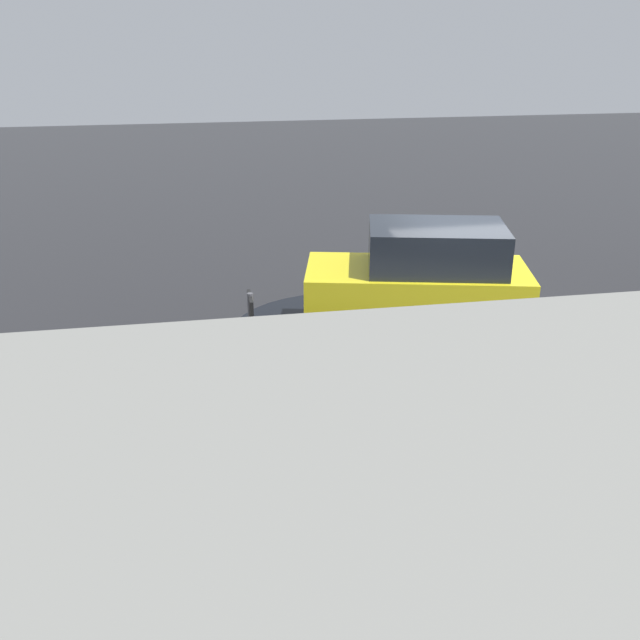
{
  "coord_description": "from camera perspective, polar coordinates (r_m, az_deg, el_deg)",
  "views": [
    {
      "loc": [
        4.8,
        11.52,
        5.33
      ],
      "look_at": [
        3.0,
        1.2,
        0.9
      ],
      "focal_mm": 40.0,
      "sensor_mm": 36.0,
      "label": 1
    }
  ],
  "objects": [
    {
      "name": "sign_post",
      "position": [
        8.62,
        -5.42,
        -2.98
      ],
      "size": [
        0.07,
        0.44,
        2.4
      ],
      "color": "#4C4C51",
      "rests_on": "ground"
    },
    {
      "name": "ground_plane",
      "position": [
        13.57,
        11.68,
        -0.7
      ],
      "size": [
        60.0,
        60.0,
        0.0
      ],
      "primitive_type": "plane",
      "color": "black"
    },
    {
      "name": "fire_hydrant",
      "position": [
        10.49,
        -5.06,
        -5.21
      ],
      "size": [
        0.42,
        0.31,
        0.8
      ],
      "color": "#197A2D",
      "rests_on": "ground"
    },
    {
      "name": "moving_hatchback",
      "position": [
        12.78,
        8.13,
        3.01
      ],
      "size": [
        4.18,
        2.53,
        2.06
      ],
      "color": "yellow",
      "rests_on": "ground"
    },
    {
      "name": "puddle_patch",
      "position": [
        13.16,
        1.5,
        -0.94
      ],
      "size": [
        4.03,
        4.03,
        0.01
      ],
      "primitive_type": "cylinder",
      "color": "black",
      "rests_on": "ground"
    },
    {
      "name": "kerb_strip",
      "position": [
        10.24,
        20.13,
        -9.89
      ],
      "size": [
        24.0,
        3.2,
        0.04
      ],
      "primitive_type": "cube",
      "color": "slate",
      "rests_on": "ground"
    },
    {
      "name": "pedestrian",
      "position": [
        10.43,
        -9.2,
        -3.86
      ],
      "size": [
        0.29,
        0.57,
        1.22
      ],
      "color": "#B2262D",
      "rests_on": "ground"
    }
  ]
}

